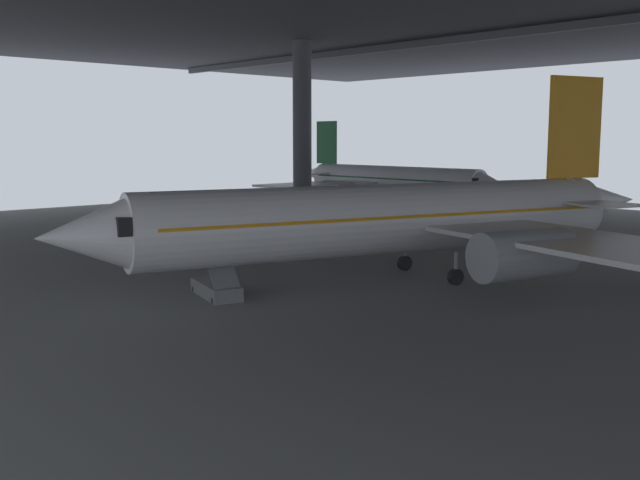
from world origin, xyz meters
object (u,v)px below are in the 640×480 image
at_px(airplane_distant, 390,180).
at_px(baggage_tug, 490,248).
at_px(boarding_stairs, 216,282).
at_px(airplane_main, 398,219).
at_px(crew_worker_by_stairs, 228,268).

relative_size(airplane_distant, baggage_tug, 12.55).
xyz_separation_m(boarding_stairs, airplane_distant, (-25.88, 42.82, 2.45)).
xyz_separation_m(airplane_main, boarding_stairs, (-3.61, -9.77, -2.76)).
bearing_deg(airplane_distant, airplane_main, -48.25).
height_order(boarding_stairs, crew_worker_by_stairs, boarding_stairs).
bearing_deg(crew_worker_by_stairs, boarding_stairs, -50.09).
bearing_deg(airplane_main, boarding_stairs, -110.31).
relative_size(airplane_main, crew_worker_by_stairs, 21.50).
bearing_deg(boarding_stairs, crew_worker_by_stairs, 129.91).
bearing_deg(boarding_stairs, airplane_main, 69.69).
distance_m(airplane_main, airplane_distant, 44.30).
distance_m(crew_worker_by_stairs, airplane_distant, 47.46).
bearing_deg(airplane_distant, crew_worker_by_stairs, -59.34).
relative_size(boarding_stairs, airplane_distant, 0.15).
height_order(airplane_main, baggage_tug, airplane_main).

